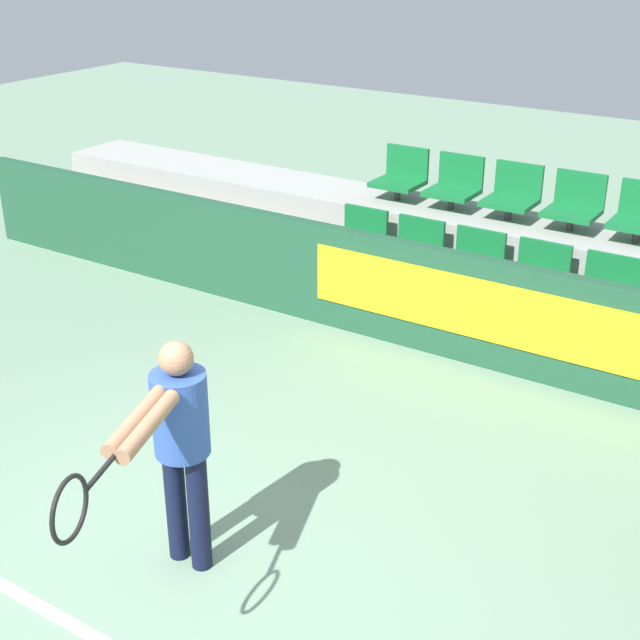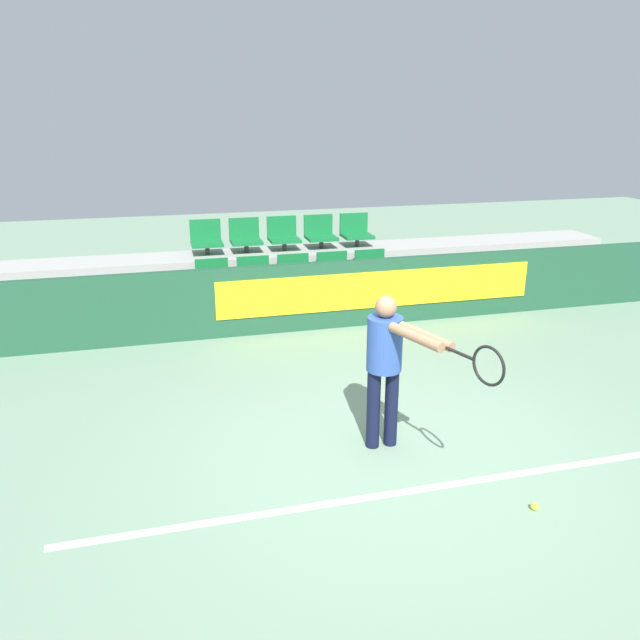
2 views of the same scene
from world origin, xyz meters
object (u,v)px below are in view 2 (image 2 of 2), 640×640
object	(u,v)px
stadium_chair_0	(213,280)
tennis_ball	(534,506)
stadium_chair_3	(334,272)
stadium_chair_7	(283,235)
stadium_chair_5	(206,239)
stadium_chair_2	(295,274)
stadium_chair_9	(356,231)
tennis_player	(389,358)
stadium_chair_6	(245,237)
stadium_chair_4	(372,269)
stadium_chair_8	(320,233)
stadium_chair_1	(255,277)

from	to	relation	value
stadium_chair_0	tennis_ball	distance (m)	5.84
stadium_chair_3	stadium_chair_7	world-z (taller)	stadium_chair_7
stadium_chair_5	stadium_chair_7	xyz separation A→B (m)	(1.26, 0.00, 0.00)
stadium_chair_2	tennis_ball	world-z (taller)	stadium_chair_2
stadium_chair_2	stadium_chair_9	distance (m)	1.60
stadium_chair_9	tennis_player	xyz separation A→B (m)	(-1.29, -5.05, -0.19)
stadium_chair_5	stadium_chair_6	distance (m)	0.63
tennis_player	stadium_chair_4	bearing A→B (deg)	54.32
stadium_chair_8	tennis_ball	distance (m)	6.39
stadium_chair_1	stadium_chair_8	world-z (taller)	stadium_chair_8
stadium_chair_3	stadium_chair_4	world-z (taller)	same
stadium_chair_5	stadium_chair_0	bearing A→B (deg)	-90.00
stadium_chair_3	stadium_chair_9	world-z (taller)	stadium_chair_9
stadium_chair_7	stadium_chair_9	xyz separation A→B (m)	(1.26, 0.00, 0.00)
stadium_chair_4	stadium_chair_7	bearing A→B (deg)	145.51
stadium_chair_1	stadium_chair_6	distance (m)	0.98
stadium_chair_7	tennis_player	world-z (taller)	tennis_player
stadium_chair_5	stadium_chair_6	size ratio (longest dim) A/B	1.00
stadium_chair_2	stadium_chair_8	xyz separation A→B (m)	(0.63, 0.87, 0.45)
stadium_chair_8	stadium_chair_1	bearing A→B (deg)	-145.51
stadium_chair_0	stadium_chair_5	world-z (taller)	stadium_chair_5
stadium_chair_3	stadium_chair_9	size ratio (longest dim) A/B	1.00
tennis_player	tennis_ball	xyz separation A→B (m)	(0.84, -1.24, -0.92)
stadium_chair_3	stadium_chair_1	bearing A→B (deg)	180.00
stadium_chair_3	stadium_chair_6	size ratio (longest dim) A/B	1.00
stadium_chair_4	stadium_chair_5	xyz separation A→B (m)	(-2.53, 0.87, 0.45)
stadium_chair_5	tennis_ball	size ratio (longest dim) A/B	8.10
stadium_chair_5	stadium_chair_3	bearing A→B (deg)	-24.61
stadium_chair_6	tennis_player	bearing A→B (deg)	-83.17
stadium_chair_3	stadium_chair_4	bearing A→B (deg)	0.00
stadium_chair_6	stadium_chair_7	distance (m)	0.63
stadium_chair_1	tennis_ball	distance (m)	5.65
stadium_chair_2	tennis_player	size ratio (longest dim) A/B	0.35
stadium_chair_2	stadium_chair_3	size ratio (longest dim) A/B	1.00
stadium_chair_3	tennis_player	bearing A→B (deg)	-98.96
tennis_player	stadium_chair_9	bearing A→B (deg)	57.14
stadium_chair_3	tennis_ball	distance (m)	5.46
stadium_chair_5	stadium_chair_9	distance (m)	2.53
stadium_chair_3	stadium_chair_6	bearing A→B (deg)	145.51
stadium_chair_7	tennis_player	bearing A→B (deg)	-90.31
stadium_chair_0	stadium_chair_1	bearing A→B (deg)	0.00
stadium_chair_1	stadium_chair_7	size ratio (longest dim) A/B	1.00
stadium_chair_6	stadium_chair_0	bearing A→B (deg)	-126.04
stadium_chair_0	stadium_chair_8	xyz separation A→B (m)	(1.90, 0.87, 0.45)
tennis_player	tennis_ball	distance (m)	1.75
stadium_chair_0	stadium_chair_1	size ratio (longest dim) A/B	1.00
tennis_player	tennis_ball	bearing A→B (deg)	-74.37
stadium_chair_0	stadium_chair_4	xyz separation A→B (m)	(2.53, 0.00, 0.00)
stadium_chair_3	tennis_ball	world-z (taller)	stadium_chair_3
stadium_chair_2	stadium_chair_4	distance (m)	1.26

